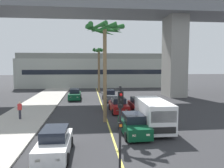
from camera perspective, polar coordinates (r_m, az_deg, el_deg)
sidewalk_left at (r=19.42m, az=-25.35°, el=-10.72°), size 4.80×80.00×0.15m
lane_stripe_center at (r=26.22m, az=-2.38°, el=-6.33°), size 0.14×56.00×0.01m
bridge_overpass at (r=35.78m, az=-1.48°, el=18.54°), size 70.56×8.00×17.09m
pier_building_backdrop at (r=51.86m, az=-4.34°, el=3.51°), size 34.56×8.04×7.64m
car_queue_front at (r=16.63m, az=5.63°, el=-10.58°), size 1.94×4.15×1.56m
car_queue_second at (r=13.41m, az=-14.67°, el=-14.62°), size 1.88×4.13×1.56m
car_queue_third at (r=31.52m, az=-0.71°, el=-3.06°), size 1.84×4.10×1.56m
car_queue_fourth at (r=33.06m, az=-9.64°, el=-2.75°), size 1.85×4.11×1.56m
car_queue_fifth at (r=24.17m, az=1.71°, el=-5.59°), size 1.94×4.16×1.56m
car_queue_sixth at (r=24.39m, az=6.96°, el=-5.52°), size 1.93×4.15×1.56m
delivery_van at (r=17.92m, az=10.69°, el=-7.62°), size 2.23×5.28×2.36m
traffic_light_median_near at (r=10.36m, az=2.17°, el=-8.84°), size 0.24×0.37×4.20m
palm_tree_near_median at (r=19.75m, az=-1.94°, el=11.77°), size 3.54×3.55×8.85m
palm_tree_mid_median at (r=41.16m, az=-3.45°, el=6.62°), size 2.41×2.61×8.26m
pedestrian_near_crosswalk at (r=22.21m, az=-22.81°, el=-6.23°), size 0.34×0.22×1.62m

